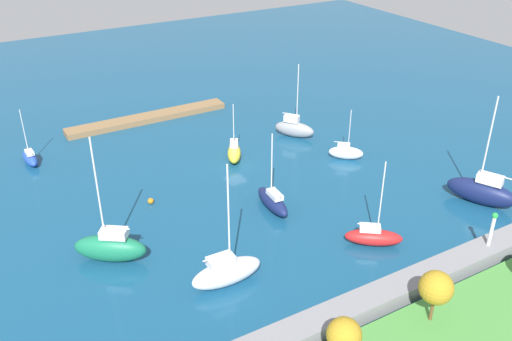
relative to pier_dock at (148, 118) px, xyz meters
name	(u,v)px	position (x,y,z in m)	size (l,w,h in m)	color
water	(235,163)	(-4.95, 19.73, -0.43)	(160.00, 160.00, 0.00)	navy
pier_dock	(148,118)	(0.00, 0.00, 0.00)	(25.41, 2.90, 0.86)	olive
breakwater	(395,291)	(-4.95, 50.41, 0.33)	(63.08, 2.72, 1.53)	gray
harbor_beacon	(492,227)	(-17.14, 50.41, 3.25)	(0.56, 0.56, 3.73)	silver
park_tree_west	(436,288)	(-4.97, 54.69, 3.86)	(2.87, 2.87, 4.85)	brown
park_tree_east	(344,335)	(5.35, 55.73, 4.62)	(2.59, 2.59, 5.49)	brown
sailboat_navy_outer_mooring	(273,201)	(-3.34, 31.86, 0.61)	(2.27, 6.58, 9.33)	#141E4C
sailboat_white_far_north	(226,272)	(7.31, 40.98, 0.94)	(7.06, 2.42, 12.57)	white
sailboat_yellow_center_basin	(234,152)	(-5.40, 18.58, 0.62)	(3.94, 5.24, 8.08)	yellow
sailboat_blue_west_end	(30,157)	(18.65, 6.00, 0.41)	(1.83, 4.91, 7.56)	#2347B2
sailboat_red_near_pier	(373,236)	(-8.76, 43.01, 0.54)	(5.93, 5.07, 9.70)	red
sailboat_gray_off_beacon	(294,128)	(-16.49, 16.38, 0.89)	(5.03, 5.85, 11.01)	gray
sailboat_green_mid_basin	(110,247)	(15.59, 32.04, 1.13)	(7.34, 6.18, 13.49)	#19724C
sailboat_navy_far_south	(482,191)	(-25.08, 42.89, 1.19)	(5.58, 8.23, 13.17)	#141E4C
sailboat_white_inner_mooring	(346,152)	(-18.52, 25.95, 0.55)	(4.45, 4.08, 7.12)	white
mooring_buoy_orange	(151,201)	(8.43, 23.77, -0.09)	(0.69, 0.69, 0.69)	orange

